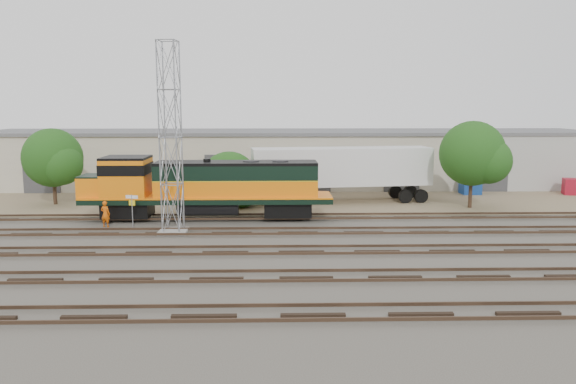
{
  "coord_description": "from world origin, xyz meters",
  "views": [
    {
      "loc": [
        -1.39,
        -31.65,
        7.72
      ],
      "look_at": [
        -0.54,
        4.0,
        2.2
      ],
      "focal_mm": 35.0,
      "sensor_mm": 36.0,
      "label": 1
    }
  ],
  "objects_px": {
    "locomotive": "(203,186)",
    "semi_trailer": "(346,168)",
    "worker": "(105,214)",
    "signal_tower": "(171,142)"
  },
  "relations": [
    {
      "from": "locomotive",
      "to": "semi_trailer",
      "type": "relative_size",
      "value": 1.16
    },
    {
      "from": "worker",
      "to": "locomotive",
      "type": "bearing_deg",
      "value": -144.77
    },
    {
      "from": "signal_tower",
      "to": "worker",
      "type": "relative_size",
      "value": 6.76
    },
    {
      "from": "signal_tower",
      "to": "semi_trailer",
      "type": "bearing_deg",
      "value": 42.15
    },
    {
      "from": "semi_trailer",
      "to": "worker",
      "type": "bearing_deg",
      "value": -158.67
    },
    {
      "from": "locomotive",
      "to": "worker",
      "type": "xyz_separation_m",
      "value": [
        -6.0,
        -2.19,
        -1.48
      ]
    },
    {
      "from": "locomotive",
      "to": "signal_tower",
      "type": "bearing_deg",
      "value": -108.8
    },
    {
      "from": "signal_tower",
      "to": "worker",
      "type": "xyz_separation_m",
      "value": [
        -4.63,
        1.81,
        -4.73
      ]
    },
    {
      "from": "semi_trailer",
      "to": "signal_tower",
      "type": "bearing_deg",
      "value": -144.96
    },
    {
      "from": "worker",
      "to": "semi_trailer",
      "type": "relative_size",
      "value": 0.12
    }
  ]
}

